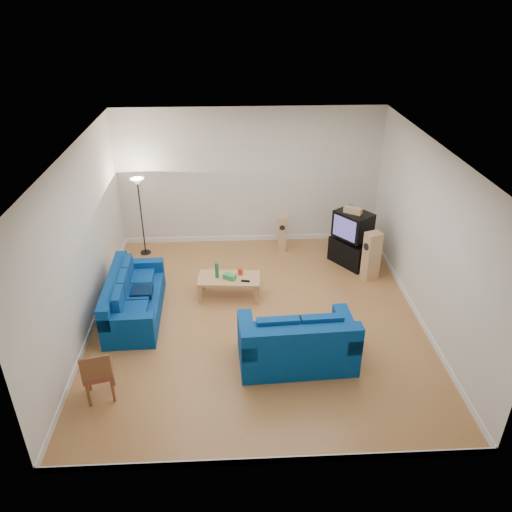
{
  "coord_description": "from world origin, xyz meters",
  "views": [
    {
      "loc": [
        -0.41,
        -7.63,
        5.47
      ],
      "look_at": [
        0.0,
        0.4,
        1.1
      ],
      "focal_mm": 35.0,
      "sensor_mm": 36.0,
      "label": 1
    }
  ],
  "objects_px": {
    "sofa_three_seat": "(132,301)",
    "television": "(353,225)",
    "coffee_table": "(229,280)",
    "sofa_loveseat": "(297,346)",
    "tv_stand": "(351,252)"
  },
  "relations": [
    {
      "from": "coffee_table",
      "to": "tv_stand",
      "type": "xyz_separation_m",
      "value": [
        2.69,
        1.21,
        -0.1
      ]
    },
    {
      "from": "tv_stand",
      "to": "television",
      "type": "relative_size",
      "value": 1.0
    },
    {
      "from": "sofa_three_seat",
      "to": "sofa_loveseat",
      "type": "distance_m",
      "value": 3.27
    },
    {
      "from": "tv_stand",
      "to": "television",
      "type": "xyz_separation_m",
      "value": [
        -0.02,
        -0.02,
        0.67
      ]
    },
    {
      "from": "coffee_table",
      "to": "tv_stand",
      "type": "relative_size",
      "value": 1.36
    },
    {
      "from": "television",
      "to": "sofa_three_seat",
      "type": "bearing_deg",
      "value": -106.04
    },
    {
      "from": "sofa_three_seat",
      "to": "sofa_loveseat",
      "type": "bearing_deg",
      "value": 60.89
    },
    {
      "from": "sofa_loveseat",
      "to": "tv_stand",
      "type": "distance_m",
      "value": 3.64
    },
    {
      "from": "sofa_three_seat",
      "to": "television",
      "type": "distance_m",
      "value": 4.85
    },
    {
      "from": "sofa_three_seat",
      "to": "coffee_table",
      "type": "distance_m",
      "value": 1.89
    },
    {
      "from": "coffee_table",
      "to": "television",
      "type": "bearing_deg",
      "value": 24.03
    },
    {
      "from": "sofa_three_seat",
      "to": "television",
      "type": "bearing_deg",
      "value": 109.55
    },
    {
      "from": "sofa_three_seat",
      "to": "sofa_loveseat",
      "type": "relative_size",
      "value": 1.12
    },
    {
      "from": "sofa_three_seat",
      "to": "television",
      "type": "xyz_separation_m",
      "value": [
        4.48,
        1.74,
        0.65
      ]
    },
    {
      "from": "sofa_loveseat",
      "to": "television",
      "type": "height_order",
      "value": "television"
    }
  ]
}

